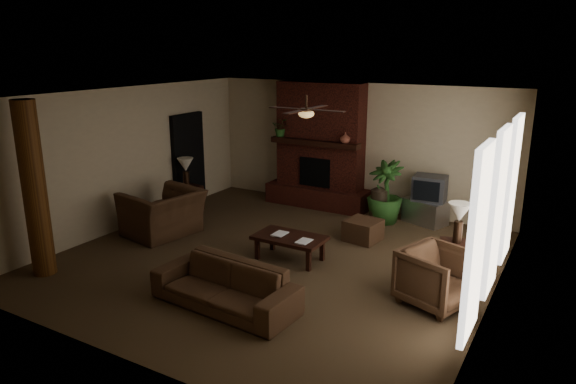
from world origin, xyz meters
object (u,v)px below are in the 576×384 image
Objects in this scene: sofa at (225,279)px; armchair_right at (437,275)px; log_column at (34,190)px; tv_stand at (425,212)px; lamp_left at (186,167)px; floor_plant at (384,205)px; ottoman at (363,230)px; side_table_left at (188,198)px; lamp_right at (459,215)px; armchair_left at (163,206)px; coffee_table at (290,239)px; floor_vase at (379,202)px; side_table_right at (455,259)px.

sofa is 2.34× the size of armchair_right.
log_column is 7.33m from tv_stand.
log_column is 3.78m from lamp_left.
ottoman is at bearing -88.82° from floor_plant.
armchair_right is 0.70× the size of floor_plant.
lamp_left is (-4.09, -1.42, 0.64)m from floor_plant.
tv_stand is at bearing 19.85° from side_table_left.
lamp_right is (5.98, -0.53, 0.73)m from side_table_left.
ottoman is 1.22m from floor_plant.
armchair_left reaches higher than floor_plant.
lamp_left reaches higher than coffee_table.
lamp_left is at bearing 159.03° from coffee_table.
lamp_right is (2.61, 0.81, 0.63)m from coffee_table.
floor_vase reaches higher than tv_stand.
armchair_left is at bearing -169.95° from lamp_right.
lamp_left is at bearing -161.33° from floor_vase.
lamp_right reaches higher than armchair_right.
sofa is at bearing -97.16° from floor_vase.
floor_plant is (-0.76, -0.37, 0.11)m from tv_stand.
ottoman is at bearing 64.88° from armchair_right.
sofa is 5.20m from tv_stand.
log_column reaches higher than side_table_right.
ottoman is (-1.87, 1.88, -0.26)m from armchair_right.
ottoman is 4.20m from lamp_left.
tv_stand is at bearing 25.74° from floor_plant.
ottoman is 1.74m from tv_stand.
coffee_table is 2.72m from floor_vase.
coffee_table is 3.67m from lamp_left.
sofa is 3.30× the size of lamp_left.
tv_stand is (1.48, 3.09, -0.12)m from coffee_table.
sofa is 4.59m from floor_vase.
side_table_right is at bearing -43.11° from tv_stand.
armchair_right is at bearing -8.16° from coffee_table.
armchair_left reaches higher than ottoman.
floor_vase is at bearing -142.57° from floor_plant.
side_table_left is (-3.38, 1.33, -0.10)m from coffee_table.
coffee_table is 2.72m from side_table_right.
tv_stand is 5.16m from side_table_left.
armchair_left is 1.62m from lamp_left.
lamp_left is (-3.38, 1.29, 0.63)m from coffee_table.
ottoman is 0.71× the size of tv_stand.
tv_stand is at bearing 50.02° from log_column.
armchair_right reaches higher than ottoman.
log_column is 2.50m from armchair_left.
armchair_left reaches higher than coffee_table.
coffee_table is 3.42m from tv_stand.
side_table_left is (-4.09, -1.38, -0.09)m from floor_plant.
coffee_table is 1.41× the size of tv_stand.
log_column reaches higher than coffee_table.
lamp_right is (1.99, -1.84, 0.57)m from floor_vase.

